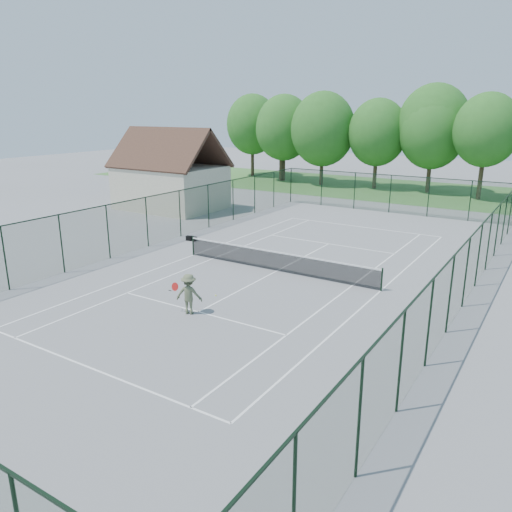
# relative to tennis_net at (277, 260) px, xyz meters

# --- Properties ---
(ground) EXTENTS (140.00, 140.00, 0.00)m
(ground) POSITION_rel_tennis_net_xyz_m (0.00, 0.00, -0.58)
(ground) COLOR gray
(ground) RESTS_ON ground
(grass_far) EXTENTS (80.00, 16.00, 0.01)m
(grass_far) POSITION_rel_tennis_net_xyz_m (0.00, 30.00, -0.57)
(grass_far) COLOR #447A36
(grass_far) RESTS_ON ground
(court_lines) EXTENTS (11.05, 23.85, 0.01)m
(court_lines) POSITION_rel_tennis_net_xyz_m (0.00, 0.00, -0.57)
(court_lines) COLOR white
(court_lines) RESTS_ON ground
(tennis_net) EXTENTS (11.08, 0.08, 1.10)m
(tennis_net) POSITION_rel_tennis_net_xyz_m (0.00, 0.00, 0.00)
(tennis_net) COLOR black
(tennis_net) RESTS_ON ground
(fence_enclosure) EXTENTS (18.05, 36.05, 3.02)m
(fence_enclosure) POSITION_rel_tennis_net_xyz_m (0.00, 0.00, 0.98)
(fence_enclosure) COLOR #193920
(fence_enclosure) RESTS_ON ground
(utility_building) EXTENTS (8.60, 6.27, 6.63)m
(utility_building) POSITION_rel_tennis_net_xyz_m (-16.00, 10.00, 2.54)
(utility_building) COLOR beige
(utility_building) RESTS_ON ground
(tree_line_far) EXTENTS (39.40, 6.40, 9.70)m
(tree_line_far) POSITION_rel_tennis_net_xyz_m (0.00, 30.00, 5.42)
(tree_line_far) COLOR #463224
(tree_line_far) RESTS_ON ground
(sports_bag_a) EXTENTS (0.42, 0.30, 0.31)m
(sports_bag_a) POSITION_rel_tennis_net_xyz_m (-7.80, 2.40, -0.42)
(sports_bag_a) COLOR black
(sports_bag_a) RESTS_ON ground
(sports_bag_b) EXTENTS (0.36, 0.23, 0.28)m
(sports_bag_b) POSITION_rel_tennis_net_xyz_m (-7.50, 2.49, -0.44)
(sports_bag_b) COLOR black
(sports_bag_b) RESTS_ON ground
(tennis_player) EXTENTS (1.96, 0.97, 1.67)m
(tennis_player) POSITION_rel_tennis_net_xyz_m (-0.22, -6.70, 0.26)
(tennis_player) COLOR #5B6344
(tennis_player) RESTS_ON ground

